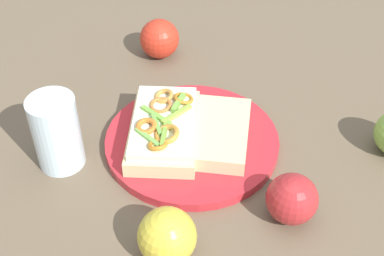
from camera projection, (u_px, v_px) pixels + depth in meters
ground_plane at (192, 145)px, 0.82m from camera, size 2.00×2.00×0.00m
plate at (192, 141)px, 0.81m from camera, size 0.26×0.26×0.01m
sandwich at (164, 128)px, 0.80m from camera, size 0.15×0.19×0.05m
bread_slice_side at (220, 133)px, 0.80m from camera, size 0.13×0.16×0.02m
apple_0 at (167, 236)px, 0.65m from camera, size 0.07×0.07×0.07m
apple_1 at (292, 199)px, 0.69m from camera, size 0.09×0.09×0.07m
apple_2 at (159, 39)px, 0.98m from camera, size 0.10×0.10×0.07m
drinking_glass at (57, 133)px, 0.76m from camera, size 0.07×0.07×0.11m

